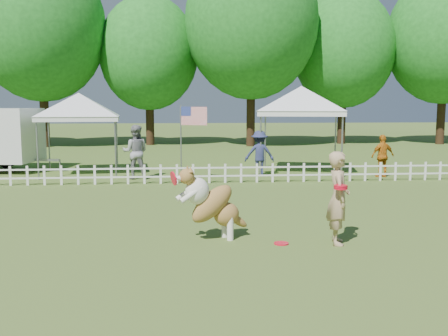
# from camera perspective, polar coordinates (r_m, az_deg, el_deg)

# --- Properties ---
(ground) EXTENTS (120.00, 120.00, 0.00)m
(ground) POSITION_cam_1_polar(r_m,az_deg,el_deg) (8.76, 2.56, -8.79)
(ground) COLOR #38551A
(ground) RESTS_ON ground
(picket_fence) EXTENTS (22.00, 0.08, 0.60)m
(picket_fence) POSITION_cam_1_polar(r_m,az_deg,el_deg) (15.53, -0.78, -0.63)
(picket_fence) COLOR silver
(picket_fence) RESTS_ON ground
(handler) EXTENTS (0.49, 0.65, 1.62)m
(handler) POSITION_cam_1_polar(r_m,az_deg,el_deg) (8.88, 12.93, -3.36)
(handler) COLOR tan
(handler) RESTS_ON ground
(dog) EXTENTS (1.37, 0.84, 1.34)m
(dog) POSITION_cam_1_polar(r_m,az_deg,el_deg) (8.89, -1.25, -4.09)
(dog) COLOR brown
(dog) RESTS_ON ground
(frisbee_on_turf) EXTENTS (0.29, 0.29, 0.02)m
(frisbee_on_turf) POSITION_cam_1_polar(r_m,az_deg,el_deg) (8.86, 6.56, -8.55)
(frisbee_on_turf) COLOR red
(frisbee_on_turf) RESTS_ON ground
(canopy_tent_left) EXTENTS (2.96, 2.96, 2.78)m
(canopy_tent_left) POSITION_cam_1_polar(r_m,az_deg,el_deg) (18.28, -16.13, 3.70)
(canopy_tent_left) COLOR white
(canopy_tent_left) RESTS_ON ground
(canopy_tent_right) EXTENTS (3.51, 3.51, 3.03)m
(canopy_tent_right) POSITION_cam_1_polar(r_m,az_deg,el_deg) (18.20, 8.75, 4.27)
(canopy_tent_right) COLOR white
(canopy_tent_right) RESTS_ON ground
(flag_pole) EXTENTS (0.89, 0.45, 2.42)m
(flag_pole) POSITION_cam_1_polar(r_m,az_deg,el_deg) (15.69, -4.94, 2.77)
(flag_pole) COLOR gray
(flag_pole) RESTS_ON ground
(spectator_a) EXTENTS (0.89, 0.70, 1.78)m
(spectator_a) POSITION_cam_1_polar(r_m,az_deg,el_deg) (16.61, -10.09, 1.82)
(spectator_a) COLOR gray
(spectator_a) RESTS_ON ground
(spectator_b) EXTENTS (1.03, 0.63, 1.55)m
(spectator_b) POSITION_cam_1_polar(r_m,az_deg,el_deg) (17.07, 4.07, 1.67)
(spectator_b) COLOR navy
(spectator_b) RESTS_ON ground
(spectator_c) EXTENTS (0.90, 0.52, 1.44)m
(spectator_c) POSITION_cam_1_polar(r_m,az_deg,el_deg) (17.60, 17.67, 1.33)
(spectator_c) COLOR #C36E16
(spectator_c) RESTS_ON ground
(tree_left) EXTENTS (7.40, 7.40, 12.00)m
(tree_left) POSITION_cam_1_polar(r_m,az_deg,el_deg) (31.08, -20.16, 13.38)
(tree_left) COLOR #1C651D
(tree_left) RESTS_ON ground
(tree_center_left) EXTENTS (6.00, 6.00, 9.80)m
(tree_center_left) POSITION_cam_1_polar(r_m,az_deg,el_deg) (31.01, -8.58, 11.70)
(tree_center_left) COLOR #1C651D
(tree_center_left) RESTS_ON ground
(tree_center_right) EXTENTS (7.60, 7.60, 12.60)m
(tree_center_right) POSITION_cam_1_polar(r_m,az_deg,el_deg) (29.89, 3.13, 14.64)
(tree_center_right) COLOR #1C651D
(tree_center_right) RESTS_ON ground
(tree_right) EXTENTS (6.20, 6.20, 10.40)m
(tree_right) POSITION_cam_1_polar(r_m,az_deg,el_deg) (32.58, 13.47, 11.90)
(tree_right) COLOR #1C651D
(tree_right) RESTS_ON ground
(tree_far_right) EXTENTS (7.00, 7.00, 11.40)m
(tree_far_right) POSITION_cam_1_polar(r_m,az_deg,el_deg) (34.08, 23.89, 12.12)
(tree_far_right) COLOR #1C651D
(tree_far_right) RESTS_ON ground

